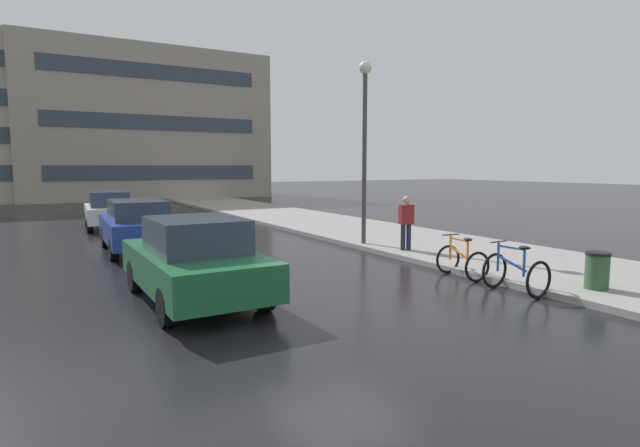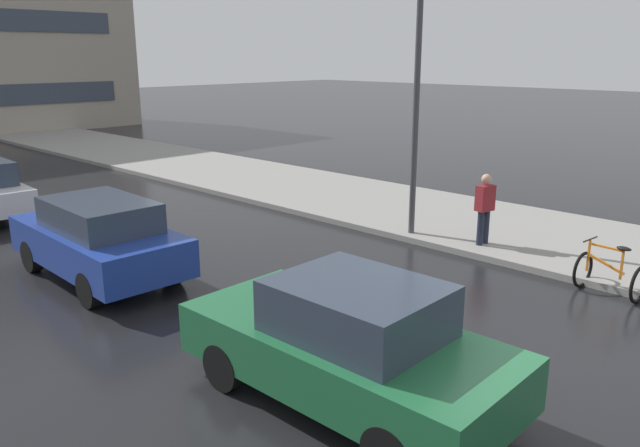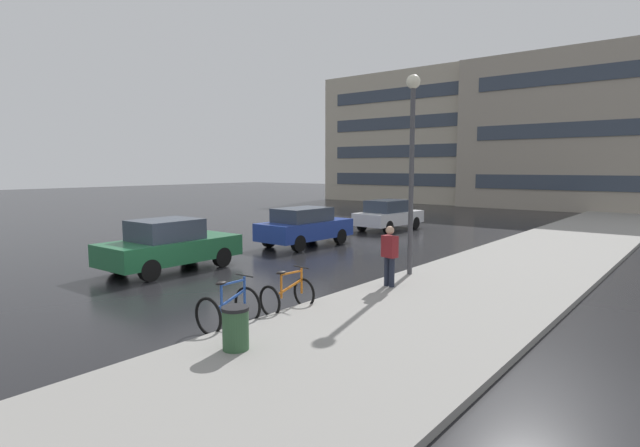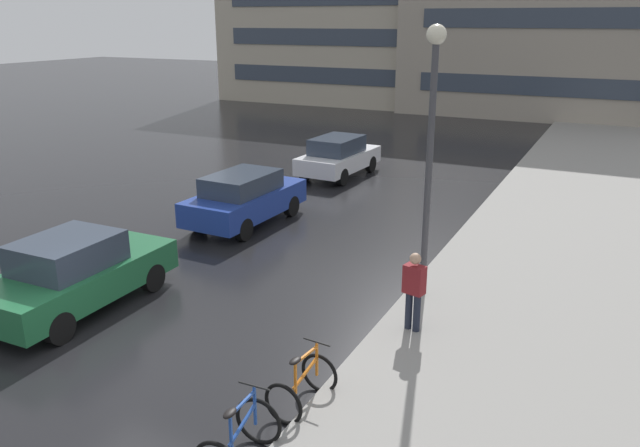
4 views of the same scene
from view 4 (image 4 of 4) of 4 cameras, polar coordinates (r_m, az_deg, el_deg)
name	(u,v)px [view 4 (image 4 of 4)]	position (r m, az deg, el deg)	size (l,w,h in m)	color
ground_plane	(121,366)	(11.93, -17.74, -12.28)	(140.00, 140.00, 0.00)	black
sidewalk_kerb	(549,242)	(18.18, 20.18, -1.58)	(4.80, 60.00, 0.14)	gray
bicycle_nearest	(239,440)	(9.07, -7.41, -19.05)	(0.79, 1.13, 1.02)	black
bicycle_second	(302,386)	(10.14, -1.65, -14.59)	(0.80, 1.15, 0.97)	black
car_green	(75,273)	(14.11, -21.50, -4.23)	(1.98, 4.33, 1.62)	#1E6038
car_blue	(245,198)	(18.69, -6.91, 2.36)	(1.96, 4.22, 1.58)	navy
car_white	(338,156)	(24.35, 1.69, 6.17)	(2.00, 4.08, 1.56)	silver
pedestrian	(414,290)	(12.06, 8.57, -6.03)	(0.44, 0.32, 1.72)	#1E2333
streetlamp	(431,128)	(12.89, 10.14, 8.55)	(0.40, 0.40, 5.79)	#424247
building_facade_main	(567,18)	(43.29, 21.64, 17.06)	(18.97, 8.72, 11.80)	#9E9384
building_facade_side	(352,17)	(48.47, 2.94, 18.31)	(17.45, 10.00, 11.90)	#B2A893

